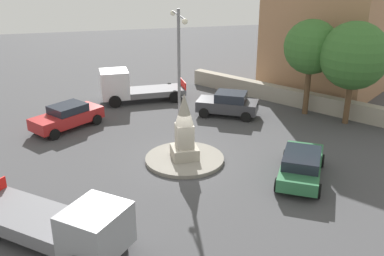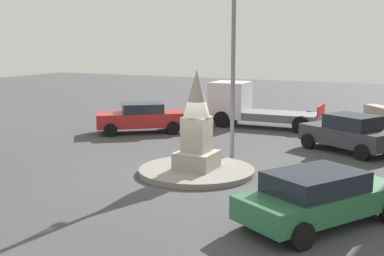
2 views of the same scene
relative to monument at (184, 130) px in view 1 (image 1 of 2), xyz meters
name	(u,v)px [view 1 (image 1 of 2)]	position (x,y,z in m)	size (l,w,h in m)	color
ground_plane	(185,161)	(0.00, 0.00, -1.70)	(80.00, 80.00, 0.00)	#424244
traffic_island	(185,159)	(0.00, 0.00, -1.61)	(3.99, 3.99, 0.19)	gray
monument	(184,130)	(0.00, 0.00, 0.00)	(1.28, 1.28, 3.38)	#9E9687
streetlamp	(179,63)	(-2.58, 0.28, 2.73)	(3.34, 0.28, 7.22)	slate
car_dark_grey_parked_left	(228,104)	(-5.83, 4.10, -0.90)	(3.25, 4.14, 1.56)	#38383D
car_green_waiting	(301,165)	(3.09, 4.87, -0.96)	(4.70, 3.77, 1.39)	#2D6B42
car_red_passing	(67,116)	(-5.85, -5.86, -0.94)	(3.92, 4.42, 1.47)	#B22323
truck_grey_parked_right	(62,225)	(5.90, -5.69, -0.76)	(5.66, 6.20, 1.99)	gray
truck_white_approaching	(129,87)	(-10.02, -1.79, -0.62)	(2.36, 5.83, 2.31)	silver
stone_boundary_wall	(292,97)	(-6.88, 9.01, -1.15)	(16.73, 0.70, 1.10)	#9E9687
corner_building	(335,17)	(-10.38, 13.58, 3.61)	(7.77, 8.52, 10.62)	#A87A56
tree_near_wall	(354,56)	(-2.94, 10.76, 2.49)	(3.99, 3.99, 6.20)	brown
tree_mid_cluster	(311,47)	(-5.09, 9.12, 2.63)	(3.39, 3.39, 6.06)	brown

